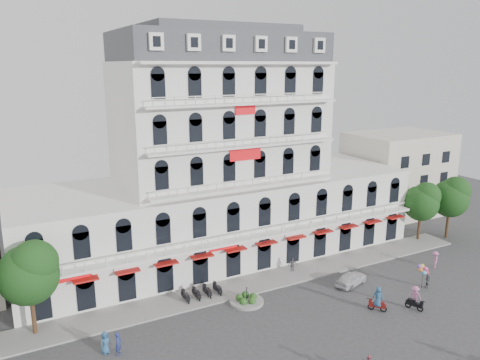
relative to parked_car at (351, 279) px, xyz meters
name	(u,v)px	position (x,y,z in m)	size (l,w,h in m)	color
ground	(311,325)	(-8.13, -4.29, -0.68)	(120.00, 120.00, 0.00)	#38383A
sidewalk	(258,282)	(-8.13, 4.71, -0.60)	(53.00, 4.00, 0.16)	gray
main_building	(220,171)	(-8.13, 13.70, 9.29)	(45.00, 15.00, 25.80)	silver
flank_building_east	(397,173)	(21.87, 15.71, 5.32)	(14.00, 10.00, 12.00)	beige
traffic_island	(247,300)	(-11.13, 1.71, -0.42)	(3.20, 3.20, 1.60)	gray
parked_scooter_row	(202,298)	(-14.48, 4.51, -0.68)	(4.40, 1.80, 1.10)	black
tree_west_inner	(29,271)	(-29.08, 5.19, 5.01)	(4.76, 4.76, 8.25)	#382314
tree_east_inner	(422,201)	(15.92, 5.69, 4.54)	(4.40, 4.37, 7.57)	#382314
tree_east_outer	(451,196)	(19.92, 4.69, 4.87)	(4.65, 4.65, 8.05)	#382314
parked_car	(351,279)	(0.00, 0.00, 0.00)	(1.60, 3.97, 1.35)	silver
rider_east	(378,299)	(-1.37, -5.11, 0.53)	(1.25, 1.36, 2.37)	maroon
rider_center	(415,297)	(1.76, -6.49, 0.56)	(1.09, 1.62, 2.32)	black
pedestrian_left	(105,343)	(-24.53, -0.12, 0.23)	(0.88, 0.57, 1.80)	#2B5782
pedestrian_mid	(292,265)	(-3.65, 5.21, 0.18)	(1.00, 0.42, 1.71)	#5A5960
pedestrian_right	(435,260)	(10.85, -1.08, 0.27)	(1.23, 0.71, 1.90)	#C6699F
pedestrian_far	(118,343)	(-23.68, -0.74, 0.25)	(0.68, 0.45, 1.86)	navy
balloon_vendor	(425,276)	(5.96, -4.01, 0.65)	(1.29, 1.22, 2.45)	slate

